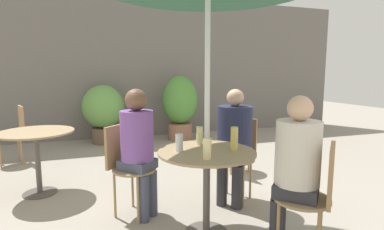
% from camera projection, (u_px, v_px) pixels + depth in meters
% --- Properties ---
extents(ground_plane, '(20.00, 20.00, 0.00)m').
position_uv_depth(ground_plane, '(202.00, 227.00, 2.69)').
color(ground_plane, gray).
extents(storefront_wall, '(10.00, 0.06, 3.00)m').
position_uv_depth(storefront_wall, '(135.00, 67.00, 6.40)').
color(storefront_wall, slate).
rests_on(storefront_wall, ground_plane).
extents(cafe_table_near, '(0.82, 0.82, 0.73)m').
position_uv_depth(cafe_table_near, '(207.00, 167.00, 2.51)').
color(cafe_table_near, '#514C47').
rests_on(cafe_table_near, ground_plane).
extents(cafe_table_far, '(0.81, 0.81, 0.73)m').
position_uv_depth(cafe_table_far, '(37.00, 144.00, 3.36)').
color(cafe_table_far, '#514C47').
rests_on(cafe_table_far, ground_plane).
extents(bistro_chair_0, '(0.48, 0.48, 0.88)m').
position_uv_depth(bistro_chair_0, '(315.00, 191.00, 2.15)').
color(bistro_chair_0, '#997F56').
rests_on(bistro_chair_0, ground_plane).
extents(bistro_chair_1, '(0.48, 0.48, 0.88)m').
position_uv_depth(bistro_chair_1, '(238.00, 150.00, 3.27)').
color(bistro_chair_1, '#997F56').
rests_on(bistro_chair_1, ground_plane).
extents(bistro_chair_2, '(0.48, 0.48, 0.88)m').
position_uv_depth(bistro_chair_2, '(127.00, 160.00, 2.90)').
color(bistro_chair_2, '#997F56').
rests_on(bistro_chair_2, ground_plane).
extents(bistro_chair_3, '(0.46, 0.44, 0.88)m').
position_uv_depth(bistro_chair_3, '(15.00, 129.00, 4.55)').
color(bistro_chair_3, '#997F56').
rests_on(bistro_chair_3, ground_plane).
extents(bistro_chair_4, '(0.42, 0.42, 0.88)m').
position_uv_depth(bistro_chair_4, '(230.00, 134.00, 4.15)').
color(bistro_chair_4, '#997F56').
rests_on(bistro_chair_4, ground_plane).
extents(seated_person_0, '(0.41, 0.41, 1.22)m').
position_uv_depth(seated_person_0, '(295.00, 162.00, 2.18)').
color(seated_person_0, '#2D2D33').
rests_on(seated_person_0, ground_plane).
extents(seated_person_1, '(0.46, 0.46, 1.21)m').
position_uv_depth(seated_person_1, '(234.00, 136.00, 3.12)').
color(seated_person_1, '#2D2D33').
rests_on(seated_person_1, ground_plane).
extents(seated_person_2, '(0.39, 0.39, 1.23)m').
position_uv_depth(seated_person_2, '(138.00, 141.00, 2.80)').
color(seated_person_2, '#42475B').
rests_on(seated_person_2, ground_plane).
extents(beer_glass_0, '(0.06, 0.06, 0.20)m').
position_uv_depth(beer_glass_0, '(234.00, 138.00, 2.51)').
color(beer_glass_0, '#DBC65B').
rests_on(beer_glass_0, cafe_table_near).
extents(beer_glass_1, '(0.06, 0.06, 0.16)m').
position_uv_depth(beer_glass_1, '(200.00, 136.00, 2.71)').
color(beer_glass_1, beige).
rests_on(beer_glass_1, cafe_table_near).
extents(beer_glass_2, '(0.06, 0.06, 0.15)m').
position_uv_depth(beer_glass_2, '(179.00, 142.00, 2.48)').
color(beer_glass_2, silver).
rests_on(beer_glass_2, cafe_table_near).
extents(beer_glass_3, '(0.06, 0.06, 0.16)m').
position_uv_depth(beer_glass_3, '(207.00, 149.00, 2.25)').
color(beer_glass_3, beige).
rests_on(beer_glass_3, cafe_table_near).
extents(potted_plant_0, '(0.80, 0.80, 1.15)m').
position_uv_depth(potted_plant_0, '(103.00, 110.00, 5.86)').
color(potted_plant_0, brown).
rests_on(potted_plant_0, ground_plane).
extents(potted_plant_1, '(0.71, 0.71, 1.32)m').
position_uv_depth(potted_plant_1, '(180.00, 104.00, 6.17)').
color(potted_plant_1, '#93664C').
rests_on(potted_plant_1, ground_plane).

